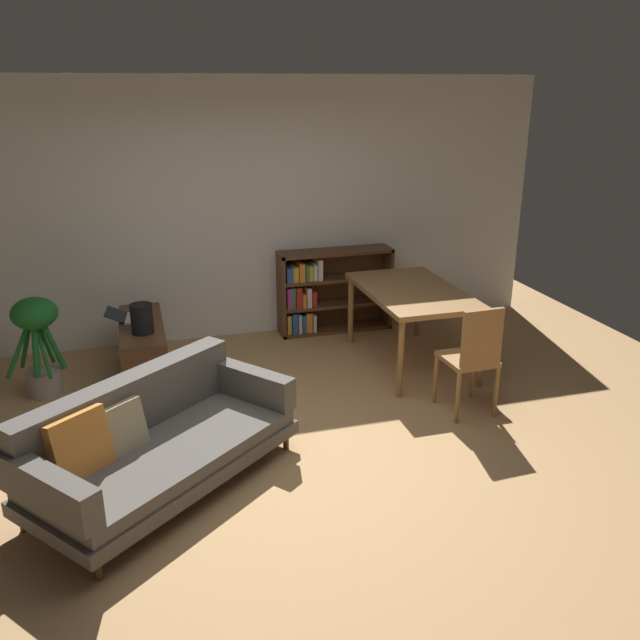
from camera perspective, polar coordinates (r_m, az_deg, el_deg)
ground_plane at (r=5.03m, az=-1.90°, el=-11.63°), size 8.16×8.16×0.00m
back_wall_panel at (r=7.06m, az=-7.53°, el=9.26°), size 6.80×0.10×2.70m
fabric_couch at (r=4.69m, az=-14.23°, el=-9.97°), size 1.99×1.83×0.73m
media_console at (r=6.33m, az=-14.94°, el=-2.66°), size 0.39×1.22×0.55m
open_laptop at (r=6.38m, az=-16.09°, el=0.29°), size 0.41×0.34×0.10m
desk_speaker at (r=5.97m, az=-15.09°, el=0.12°), size 0.19×0.19×0.26m
potted_floor_plant at (r=6.22m, az=-23.14°, el=-1.34°), size 0.49×0.49×0.90m
dining_table at (r=6.40m, az=7.92°, el=2.06°), size 0.87×1.46×0.76m
dining_chair_near at (r=5.53m, az=13.01°, el=-2.95°), size 0.41×0.43×0.96m
bookshelf at (r=7.30m, az=0.44°, el=2.53°), size 1.25×0.31×0.91m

